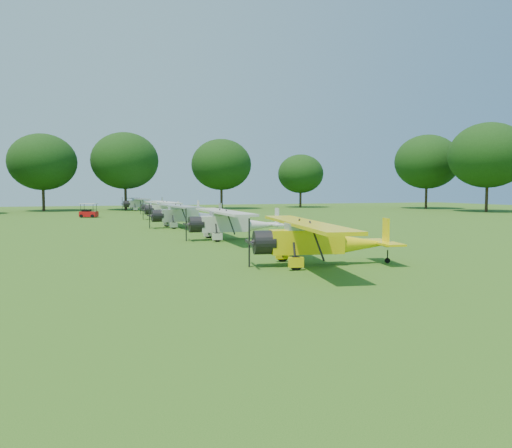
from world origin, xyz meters
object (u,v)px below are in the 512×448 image
(aircraft_4, at_px, (185,213))
(golf_cart, at_px, (88,213))
(aircraft_2, at_px, (318,237))
(aircraft_3, at_px, (232,221))
(aircraft_7, at_px, (142,203))
(aircraft_6, at_px, (159,206))
(aircraft_5, at_px, (171,208))

(aircraft_4, distance_m, golf_cart, 21.15)
(aircraft_2, relative_size, aircraft_3, 1.00)
(aircraft_3, distance_m, aircraft_7, 49.61)
(aircraft_7, relative_size, golf_cart, 4.79)
(aircraft_7, bearing_deg, aircraft_4, -96.69)
(aircraft_6, bearing_deg, aircraft_7, 90.25)
(aircraft_2, xyz_separation_m, aircraft_7, (-1.01, 62.05, 0.00))
(aircraft_7, bearing_deg, aircraft_6, -91.41)
(aircraft_4, xyz_separation_m, aircraft_5, (0.91, 13.39, -0.01))
(aircraft_7, xyz_separation_m, golf_cart, (-8.45, -18.29, -0.69))
(golf_cart, bearing_deg, aircraft_3, -49.48)
(aircraft_3, height_order, aircraft_5, aircraft_5)
(aircraft_2, relative_size, aircraft_4, 0.98)
(aircraft_6, xyz_separation_m, golf_cart, (-9.45, -6.22, -0.47))
(aircraft_4, height_order, aircraft_6, aircraft_4)
(aircraft_5, distance_m, golf_cart, 10.93)
(aircraft_3, bearing_deg, aircraft_6, 90.09)
(aircraft_3, bearing_deg, aircraft_7, 91.40)
(aircraft_2, distance_m, aircraft_4, 24.27)
(aircraft_7, bearing_deg, aircraft_2, -95.25)
(aircraft_5, relative_size, golf_cart, 4.81)
(aircraft_2, bearing_deg, aircraft_7, 99.97)
(aircraft_6, bearing_deg, aircraft_5, -96.55)
(aircraft_7, bearing_deg, golf_cart, -120.97)
(aircraft_6, height_order, aircraft_7, aircraft_7)
(aircraft_4, relative_size, aircraft_6, 1.23)
(aircraft_3, xyz_separation_m, aircraft_6, (0.40, 37.54, -0.23))
(aircraft_3, xyz_separation_m, golf_cart, (-9.05, 31.32, -0.70))
(aircraft_5, distance_m, aircraft_7, 24.43)
(aircraft_2, xyz_separation_m, aircraft_4, (-1.35, 24.23, 0.02))
(aircraft_3, distance_m, golf_cart, 32.60)
(aircraft_5, bearing_deg, aircraft_2, -92.35)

